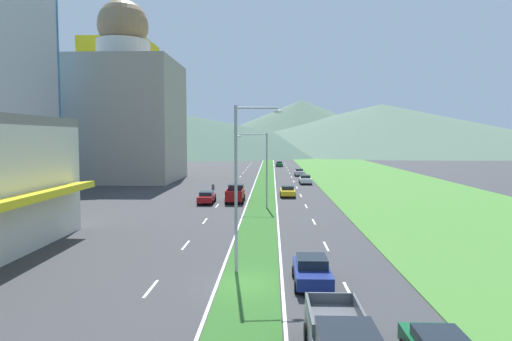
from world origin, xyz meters
name	(u,v)px	position (x,y,z in m)	size (l,w,h in m)	color
ground_plane	(250,284)	(0.00, 0.00, 0.00)	(600.00, 600.00, 0.00)	#38383A
grass_median	(265,180)	(0.00, 60.00, 0.03)	(3.20, 240.00, 0.06)	#2D6023
grass_verge_right	(378,180)	(20.60, 60.00, 0.03)	(24.00, 240.00, 0.06)	#477F33
lane_dash_left_2	(151,289)	(-5.10, -0.88, 0.01)	(0.16, 2.80, 0.01)	silver
lane_dash_left_3	(186,245)	(-5.10, 8.67, 0.01)	(0.16, 2.80, 0.01)	silver
lane_dash_left_4	(205,221)	(-5.10, 18.23, 0.01)	(0.16, 2.80, 0.01)	silver
lane_dash_left_5	(217,206)	(-5.10, 27.79, 0.01)	(0.16, 2.80, 0.01)	silver
lane_dash_left_6	(226,195)	(-5.10, 37.35, 0.01)	(0.16, 2.80, 0.01)	silver
lane_dash_left_7	(232,187)	(-5.10, 46.90, 0.01)	(0.16, 2.80, 0.01)	silver
lane_dash_left_8	(236,181)	(-5.10, 56.46, 0.01)	(0.16, 2.80, 0.01)	silver
lane_dash_left_9	(240,177)	(-5.10, 66.02, 0.01)	(0.16, 2.80, 0.01)	silver
lane_dash_left_10	(243,173)	(-5.10, 75.58, 0.01)	(0.16, 2.80, 0.01)	silver
lane_dash_left_11	(246,170)	(-5.10, 85.14, 0.01)	(0.16, 2.80, 0.01)	silver
lane_dash_left_12	(248,167)	(-5.10, 94.69, 0.01)	(0.16, 2.80, 0.01)	silver
lane_dash_left_13	(250,165)	(-5.10, 104.25, 0.01)	(0.16, 2.80, 0.01)	silver
lane_dash_left_14	(251,163)	(-5.10, 113.81, 0.01)	(0.16, 2.80, 0.01)	silver
lane_dash_right_2	(348,291)	(5.10, -0.88, 0.01)	(0.16, 2.80, 0.01)	silver
lane_dash_right_3	(326,246)	(5.10, 8.67, 0.01)	(0.16, 2.80, 0.01)	silver
lane_dash_right_4	(314,222)	(5.10, 18.23, 0.01)	(0.16, 2.80, 0.01)	silver
lane_dash_right_5	(306,206)	(5.10, 27.79, 0.01)	(0.16, 2.80, 0.01)	silver
lane_dash_right_6	(301,195)	(5.10, 37.35, 0.01)	(0.16, 2.80, 0.01)	silver
lane_dash_right_7	(297,188)	(5.10, 46.90, 0.01)	(0.16, 2.80, 0.01)	silver
lane_dash_right_8	(294,182)	(5.10, 56.46, 0.01)	(0.16, 2.80, 0.01)	silver
lane_dash_right_9	(292,177)	(5.10, 66.02, 0.01)	(0.16, 2.80, 0.01)	silver
lane_dash_right_10	(290,173)	(5.10, 75.58, 0.01)	(0.16, 2.80, 0.01)	silver
lane_dash_right_11	(288,170)	(5.10, 85.14, 0.01)	(0.16, 2.80, 0.01)	silver
lane_dash_right_12	(287,167)	(5.10, 94.69, 0.01)	(0.16, 2.80, 0.01)	silver
lane_dash_right_13	(286,165)	(5.10, 104.25, 0.01)	(0.16, 2.80, 0.01)	silver
lane_dash_right_14	(285,163)	(5.10, 113.81, 0.01)	(0.16, 2.80, 0.01)	silver
edge_line_median_left	(256,180)	(-1.75, 60.00, 0.01)	(0.16, 240.00, 0.01)	silver
edge_line_median_right	(275,180)	(1.75, 60.00, 0.01)	(0.16, 240.00, 0.01)	silver
domed_building	(125,111)	(-25.49, 58.17, 12.60)	(18.97, 18.97, 32.25)	#9E9384
midrise_colored	(121,107)	(-33.12, 79.28, 14.65)	(14.35, 14.35, 29.29)	yellow
hill_far_left	(177,132)	(-52.61, 232.51, 10.65)	(229.76, 229.76, 21.29)	#3D5647
hill_far_center	(301,125)	(19.53, 262.95, 15.50)	(150.76, 150.76, 31.00)	#516B56
hill_far_right	(381,127)	(66.12, 248.85, 13.65)	(237.47, 237.47, 27.29)	#516B56
street_lamp_near	(241,178)	(-0.60, 2.10, 5.52)	(2.78, 0.47, 9.67)	#99999E
street_lamp_mid	(263,164)	(0.19, 26.19, 4.89)	(3.41, 0.45, 8.32)	#99999E
car_0	(288,191)	(3.27, 36.16, 0.73)	(2.01, 4.33, 1.42)	yellow
car_1	(312,271)	(3.32, 0.07, 0.76)	(1.99, 4.28, 1.49)	navy
car_3	(279,164)	(3.18, 98.36, 0.72)	(1.87, 4.62, 1.37)	#0C5128
car_4	(207,197)	(-6.57, 29.62, 0.74)	(1.87, 4.43, 1.44)	maroon
car_5	(299,172)	(6.74, 68.42, 0.76)	(1.85, 4.20, 1.47)	#B2B2B7
car_6	(305,179)	(6.82, 52.70, 0.76)	(2.01, 4.30, 1.49)	silver
pickup_truck_0	(235,194)	(-3.25, 31.03, 0.98)	(2.18, 5.40, 2.00)	maroon
motorcycle_rider	(213,191)	(-6.65, 36.24, 0.75)	(0.36, 2.00, 1.80)	black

